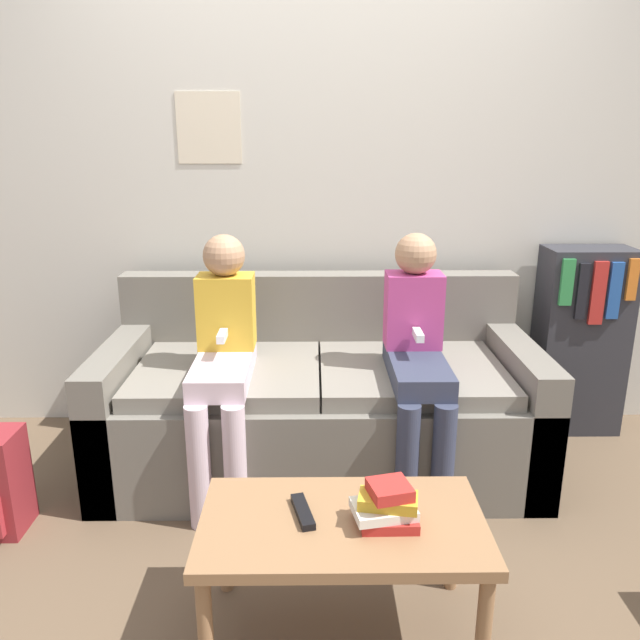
# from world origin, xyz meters

# --- Properties ---
(ground_plane) EXTENTS (10.00, 10.00, 0.00)m
(ground_plane) POSITION_xyz_m (0.00, 0.00, 0.00)
(ground_plane) COLOR brown
(wall_back) EXTENTS (8.00, 0.06, 2.60)m
(wall_back) POSITION_xyz_m (-0.00, 1.08, 1.30)
(wall_back) COLOR beige
(wall_back) RESTS_ON ground_plane
(couch) EXTENTS (1.93, 0.87, 0.84)m
(couch) POSITION_xyz_m (0.00, 0.55, 0.29)
(couch) COLOR #6B665B
(couch) RESTS_ON ground_plane
(coffee_table) EXTENTS (0.85, 0.47, 0.40)m
(coffee_table) POSITION_xyz_m (0.06, -0.51, 0.35)
(coffee_table) COLOR #8E6642
(coffee_table) RESTS_ON ground_plane
(person_left) EXTENTS (0.24, 0.59, 1.10)m
(person_left) POSITION_xyz_m (-0.40, 0.34, 0.63)
(person_left) COLOR silver
(person_left) RESTS_ON ground_plane
(person_right) EXTENTS (0.24, 0.59, 1.10)m
(person_right) POSITION_xyz_m (0.40, 0.34, 0.63)
(person_right) COLOR #33384C
(person_right) RESTS_ON ground_plane
(tv_remote) EXTENTS (0.08, 0.17, 0.02)m
(tv_remote) POSITION_xyz_m (-0.06, -0.48, 0.41)
(tv_remote) COLOR black
(tv_remote) RESTS_ON coffee_table
(book_stack) EXTENTS (0.20, 0.16, 0.13)m
(book_stack) POSITION_xyz_m (0.18, -0.53, 0.46)
(book_stack) COLOR red
(book_stack) RESTS_ON coffee_table
(bookshelf) EXTENTS (0.43, 0.26, 0.96)m
(bookshelf) POSITION_xyz_m (1.34, 0.91, 0.49)
(bookshelf) COLOR #2D2D33
(bookshelf) RESTS_ON ground_plane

